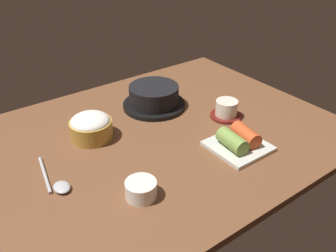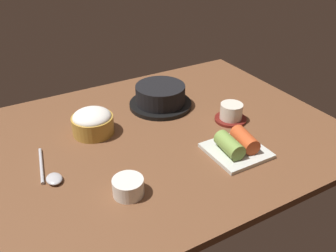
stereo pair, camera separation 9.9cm
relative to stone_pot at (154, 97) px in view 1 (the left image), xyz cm
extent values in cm
cube|color=brown|center=(-8.49, -14.15, -4.44)|extent=(100.00, 76.00, 2.00)
cylinder|color=black|center=(0.00, 0.00, -2.80)|extent=(19.54, 19.54, 1.28)
cylinder|color=black|center=(0.00, 0.00, 0.73)|extent=(15.39, 15.39, 5.79)
cylinder|color=#D15619|center=(0.00, 0.00, 3.33)|extent=(13.55, 13.55, 0.60)
cylinder|color=#B78C38|center=(-23.81, -4.66, -0.90)|extent=(11.47, 11.47, 5.08)
ellipsoid|color=white|center=(-23.81, -4.66, 1.64)|extent=(10.55, 10.55, 4.01)
cylinder|color=maroon|center=(13.59, -18.17, -3.04)|extent=(9.34, 9.34, 0.80)
cylinder|color=silver|center=(13.59, -18.17, -0.36)|extent=(6.52, 6.52, 4.58)
cylinder|color=#C6D18C|center=(13.59, -18.17, 1.63)|extent=(5.54, 5.54, 0.40)
cube|color=silver|center=(4.68, -31.90, -2.94)|extent=(14.11, 14.11, 1.00)
cylinder|color=#7A9E47|center=(2.21, -31.90, -0.36)|extent=(4.96, 8.82, 4.17)
cylinder|color=#C64C23|center=(7.15, -31.90, -0.36)|extent=(5.59, 9.07, 4.17)
cylinder|color=white|center=(-25.90, -32.65, -1.46)|extent=(6.95, 6.95, 3.96)
cylinder|color=#386B2D|center=(-25.90, -32.65, 0.22)|extent=(5.70, 5.70, 0.50)
cylinder|color=#B7B7BC|center=(-40.26, -13.23, -3.04)|extent=(3.44, 14.21, 0.80)
ellipsoid|color=#B7B7BC|center=(-38.93, -20.26, -2.72)|extent=(3.60, 4.68, 1.26)
camera|label=1|loc=(-57.08, -84.73, 51.02)|focal=39.15mm
camera|label=2|loc=(-48.74, -90.15, 51.02)|focal=39.15mm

